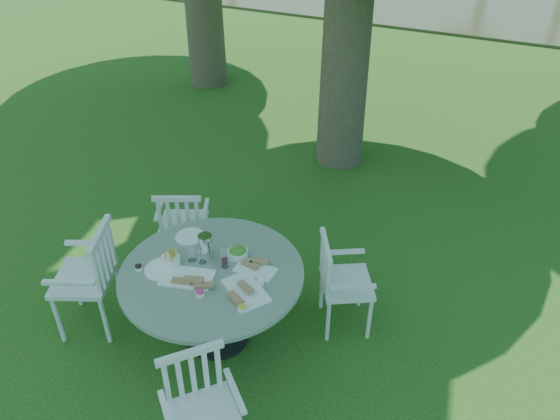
# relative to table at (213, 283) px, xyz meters

# --- Properties ---
(ground) EXTENTS (140.00, 140.00, 0.00)m
(ground) POSITION_rel_table_xyz_m (0.20, 0.67, -0.61)
(ground) COLOR #13390C
(ground) RESTS_ON ground
(table) EXTENTS (1.48, 1.48, 0.74)m
(table) POSITION_rel_table_xyz_m (0.00, 0.00, 0.00)
(table) COLOR black
(table) RESTS_ON ground
(chair_ne) EXTENTS (0.59, 0.60, 0.90)m
(chair_ne) POSITION_rel_table_xyz_m (0.86, 0.58, -0.09)
(chair_ne) COLOR silver
(chair_ne) RESTS_ON ground
(chair_nw) EXTENTS (0.58, 0.57, 0.89)m
(chair_nw) POSITION_rel_table_xyz_m (-0.77, 0.71, -0.09)
(chair_nw) COLOR silver
(chair_nw) RESTS_ON ground
(chair_sw) EXTENTS (0.64, 0.65, 1.01)m
(chair_sw) POSITION_rel_table_xyz_m (-0.99, -0.27, -0.02)
(chair_sw) COLOR silver
(chair_sw) RESTS_ON ground
(chair_se) EXTENTS (0.62, 0.62, 0.89)m
(chair_se) POSITION_rel_table_xyz_m (0.45, -0.95, -0.09)
(chair_se) COLOR silver
(chair_se) RESTS_ON ground
(tableware) EXTENTS (1.16, 0.76, 0.23)m
(tableware) POSITION_rel_table_xyz_m (-0.07, 0.04, 0.17)
(tableware) COLOR white
(tableware) RESTS_ON table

